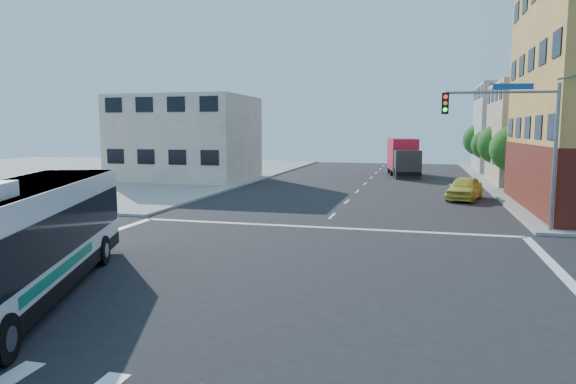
# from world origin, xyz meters

# --- Properties ---
(ground) EXTENTS (120.00, 120.00, 0.00)m
(ground) POSITION_xyz_m (0.00, 0.00, 0.00)
(ground) COLOR black
(ground) RESTS_ON ground
(sidewalk_nw) EXTENTS (50.00, 50.00, 0.15)m
(sidewalk_nw) POSITION_xyz_m (-35.00, 35.00, 0.07)
(sidewalk_nw) COLOR gray
(sidewalk_nw) RESTS_ON ground
(building_east_near) EXTENTS (12.06, 10.06, 9.00)m
(building_east_near) POSITION_xyz_m (16.98, 33.98, 4.51)
(building_east_near) COLOR tan
(building_east_near) RESTS_ON ground
(building_east_far) EXTENTS (12.06, 10.06, 10.00)m
(building_east_far) POSITION_xyz_m (16.98, 47.98, 5.01)
(building_east_far) COLOR #A8A7A2
(building_east_far) RESTS_ON ground
(building_west) EXTENTS (12.06, 10.06, 8.00)m
(building_west) POSITION_xyz_m (-17.02, 29.98, 4.01)
(building_west) COLOR beige
(building_west) RESTS_ON ground
(signal_mast_ne) EXTENTS (7.91, 1.13, 8.07)m
(signal_mast_ne) POSITION_xyz_m (9.08, 10.62, 4.98)
(signal_mast_ne) COLOR slate
(signal_mast_ne) RESTS_ON ground
(street_tree_a) EXTENTS (3.60, 3.60, 5.53)m
(street_tree_a) POSITION_xyz_m (11.90, 27.92, 3.59)
(street_tree_a) COLOR #331E12
(street_tree_a) RESTS_ON ground
(street_tree_b) EXTENTS (3.80, 3.80, 5.79)m
(street_tree_b) POSITION_xyz_m (11.90, 35.92, 3.75)
(street_tree_b) COLOR #331E12
(street_tree_b) RESTS_ON ground
(street_tree_c) EXTENTS (3.40, 3.40, 5.29)m
(street_tree_c) POSITION_xyz_m (11.90, 43.92, 3.46)
(street_tree_c) COLOR #331E12
(street_tree_c) RESTS_ON ground
(street_tree_d) EXTENTS (4.00, 4.00, 6.03)m
(street_tree_d) POSITION_xyz_m (11.90, 51.92, 3.88)
(street_tree_d) COLOR #331E12
(street_tree_d) RESTS_ON ground
(transit_bus) EXTENTS (6.75, 12.58, 3.68)m
(transit_bus) POSITION_xyz_m (-6.10, -3.67, 1.80)
(transit_bus) COLOR black
(transit_bus) RESTS_ON ground
(box_truck) EXTENTS (3.83, 8.95, 3.90)m
(box_truck) POSITION_xyz_m (3.05, 39.85, 1.89)
(box_truck) COLOR #28272C
(box_truck) RESTS_ON ground
(parked_car) EXTENTS (3.10, 5.11, 1.63)m
(parked_car) POSITION_xyz_m (7.82, 22.08, 0.81)
(parked_car) COLOR #DCD147
(parked_car) RESTS_ON ground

